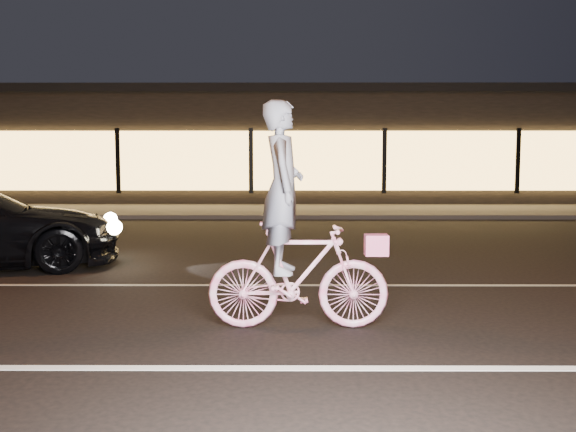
{
  "coord_description": "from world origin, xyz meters",
  "views": [
    {
      "loc": [
        1.33,
        -6.88,
        1.85
      ],
      "look_at": [
        1.3,
        0.6,
        1.12
      ],
      "focal_mm": 40.0,
      "sensor_mm": 36.0,
      "label": 1
    }
  ],
  "objects": [
    {
      "name": "lane_stripe_far",
      "position": [
        0.0,
        2.0,
        0.0
      ],
      "size": [
        60.0,
        0.1,
        0.01
      ],
      "primitive_type": "cube",
      "color": "gray",
      "rests_on": "ground"
    },
    {
      "name": "lane_stripe_near",
      "position": [
        0.0,
        -1.5,
        0.0
      ],
      "size": [
        60.0,
        0.12,
        0.01
      ],
      "primitive_type": "cube",
      "color": "silver",
      "rests_on": "ground"
    },
    {
      "name": "cyclist",
      "position": [
        1.37,
        -0.22,
        0.85
      ],
      "size": [
        1.91,
        0.66,
        2.4
      ],
      "rotation": [
        0.0,
        0.0,
        1.57
      ],
      "color": "#F12F77",
      "rests_on": "ground"
    },
    {
      "name": "storefront",
      "position": [
        0.0,
        18.97,
        2.15
      ],
      "size": [
        25.4,
        8.42,
        4.2
      ],
      "color": "black",
      "rests_on": "ground"
    },
    {
      "name": "sidewalk",
      "position": [
        0.0,
        13.0,
        0.06
      ],
      "size": [
        30.0,
        4.0,
        0.12
      ],
      "primitive_type": "cube",
      "color": "#383533",
      "rests_on": "ground"
    },
    {
      "name": "ground",
      "position": [
        0.0,
        0.0,
        0.0
      ],
      "size": [
        90.0,
        90.0,
        0.0
      ],
      "primitive_type": "plane",
      "color": "black",
      "rests_on": "ground"
    }
  ]
}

